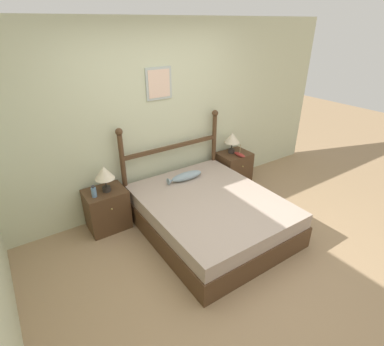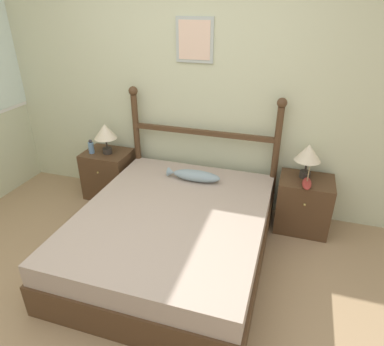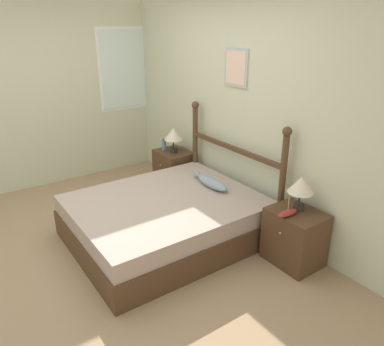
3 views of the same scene
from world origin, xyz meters
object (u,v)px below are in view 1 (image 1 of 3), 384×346
(fish_pillow, at_px, (186,176))
(bed, at_px, (210,214))
(table_lamp_right, at_px, (232,139))
(table_lamp_left, at_px, (104,174))
(bottle, at_px, (94,192))
(nightstand_left, at_px, (107,209))
(model_boat, at_px, (240,154))
(nightstand_right, at_px, (233,168))

(fish_pillow, bearing_deg, bed, -91.44)
(bed, relative_size, table_lamp_right, 5.63)
(bed, relative_size, table_lamp_left, 5.63)
(bottle, distance_m, fish_pillow, 1.26)
(table_lamp_right, distance_m, fish_pillow, 1.11)
(bottle, bearing_deg, bed, -30.69)
(table_lamp_left, height_order, bottle, table_lamp_left)
(nightstand_left, xyz_separation_m, model_boat, (2.18, -0.13, 0.30))
(table_lamp_left, bearing_deg, table_lamp_right, 1.69)
(table_lamp_right, bearing_deg, bottle, -177.22)
(nightstand_left, height_order, fish_pillow, fish_pillow)
(nightstand_right, bearing_deg, model_boat, -93.67)
(table_lamp_left, bearing_deg, fish_pillow, -9.28)
(bed, xyz_separation_m, fish_pillow, (0.02, 0.61, 0.29))
(nightstand_right, xyz_separation_m, fish_pillow, (-1.08, -0.19, 0.25))
(table_lamp_right, distance_m, model_boat, 0.28)
(nightstand_right, distance_m, fish_pillow, 1.12)
(nightstand_left, distance_m, table_lamp_left, 0.52)
(model_boat, height_order, fish_pillow, model_boat)
(table_lamp_right, bearing_deg, bed, -141.49)
(table_lamp_left, xyz_separation_m, bottle, (-0.17, -0.05, -0.18))
(nightstand_right, bearing_deg, bed, -143.77)
(nightstand_left, relative_size, bottle, 3.39)
(table_lamp_right, bearing_deg, model_boat, -82.87)
(model_boat, bearing_deg, table_lamp_left, 176.98)
(model_boat, bearing_deg, nightstand_right, 86.33)
(table_lamp_right, relative_size, model_boat, 1.45)
(table_lamp_right, xyz_separation_m, fish_pillow, (-1.05, -0.24, -0.27))
(nightstand_left, bearing_deg, nightstand_right, 0.00)
(table_lamp_right, height_order, bottle, table_lamp_right)
(table_lamp_left, relative_size, model_boat, 1.45)
(nightstand_right, height_order, model_boat, model_boat)
(bed, distance_m, model_boat, 1.32)
(bed, relative_size, nightstand_right, 3.51)
(model_boat, bearing_deg, bottle, 178.41)
(nightstand_right, bearing_deg, fish_pillow, -169.77)
(nightstand_left, relative_size, nightstand_right, 1.00)
(table_lamp_left, relative_size, bottle, 2.11)
(fish_pillow, bearing_deg, nightstand_left, 170.04)
(table_lamp_right, relative_size, bottle, 2.11)
(table_lamp_left, relative_size, table_lamp_right, 1.00)
(bottle, bearing_deg, model_boat, -1.59)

